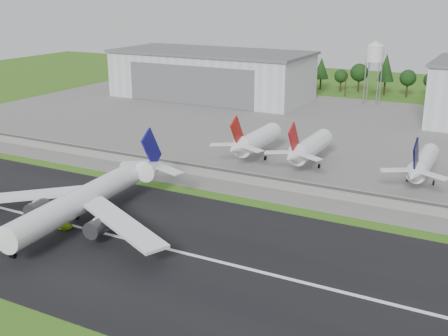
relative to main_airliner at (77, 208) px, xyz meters
The scene contains 14 objects.
ground 29.88m from the main_airliner, 18.93° to the right, with size 600.00×600.00×0.00m, color #2B6016.
runway 28.30m from the main_airliner, ahead, with size 320.00×60.00×0.10m, color black.
runway_centerline 28.29m from the main_airliner, ahead, with size 220.00×1.00×0.02m, color white.
apron 114.00m from the main_airliner, 75.83° to the left, with size 320.00×150.00×0.10m, color slate.
blast_fence 53.39m from the main_airliner, 58.45° to the left, with size 240.00×0.61×3.50m.
hangar_west 164.00m from the main_airliner, 108.55° to the left, with size 97.00×44.00×23.20m.
water_tower 178.01m from the main_airliner, 82.57° to the left, with size 8.40×8.40×29.40m.
utility_poles 192.53m from the main_airliner, 81.67° to the left, with size 230.00×3.00×12.00m, color black, non-canonical shape.
treeline 207.38m from the main_airliner, 82.27° to the left, with size 320.00×16.00×22.00m, color black, non-canonical shape.
main_airliner is the anchor object (origin of this frame).
ground_vehicle 5.62m from the main_airliner, 151.45° to the right, with size 2.47×5.36×1.49m, color #A5DE1A.
parked_jet_red_a 68.16m from the main_airliner, 79.55° to the left, with size 7.36×31.29×16.83m.
parked_jet_red_b 73.49m from the main_airliner, 65.78° to the left, with size 7.36×31.29×16.78m.
parked_jet_navy 92.04m from the main_airliner, 46.68° to the left, with size 7.36×31.29×16.44m.
Camera 1 is at (56.14, -78.25, 51.65)m, focal length 45.00 mm.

